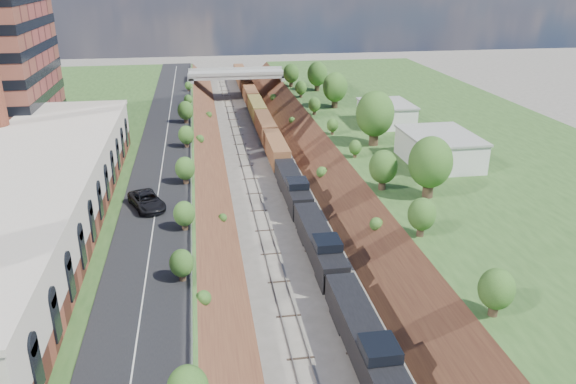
% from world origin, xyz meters
% --- Properties ---
extents(platform_left, '(44.00, 180.00, 5.00)m').
position_xyz_m(platform_left, '(-33.00, 60.00, 2.50)').
color(platform_left, '#2D4F20').
rests_on(platform_left, ground).
extents(platform_right, '(44.00, 180.00, 5.00)m').
position_xyz_m(platform_right, '(33.00, 60.00, 2.50)').
color(platform_right, '#2D4F20').
rests_on(platform_right, ground).
extents(embankment_left, '(10.00, 180.00, 10.00)m').
position_xyz_m(embankment_left, '(-11.00, 60.00, 0.00)').
color(embankment_left, brown).
rests_on(embankment_left, ground).
extents(embankment_right, '(10.00, 180.00, 10.00)m').
position_xyz_m(embankment_right, '(11.00, 60.00, 0.00)').
color(embankment_right, brown).
rests_on(embankment_right, ground).
extents(rail_left_track, '(1.58, 180.00, 0.18)m').
position_xyz_m(rail_left_track, '(-2.60, 60.00, 0.09)').
color(rail_left_track, gray).
rests_on(rail_left_track, ground).
extents(rail_right_track, '(1.58, 180.00, 0.18)m').
position_xyz_m(rail_right_track, '(2.60, 60.00, 0.09)').
color(rail_right_track, gray).
rests_on(rail_right_track, ground).
extents(road, '(8.00, 180.00, 0.10)m').
position_xyz_m(road, '(-15.50, 60.00, 5.05)').
color(road, black).
rests_on(road, platform_left).
extents(guardrail, '(0.10, 171.00, 0.70)m').
position_xyz_m(guardrail, '(-11.40, 59.80, 5.55)').
color(guardrail, '#99999E').
rests_on(guardrail, platform_left).
extents(commercial_building, '(14.30, 62.30, 7.00)m').
position_xyz_m(commercial_building, '(-28.00, 38.00, 8.51)').
color(commercial_building, brown).
rests_on(commercial_building, platform_left).
extents(overpass, '(24.50, 8.30, 7.40)m').
position_xyz_m(overpass, '(0.00, 122.00, 4.92)').
color(overpass, gray).
rests_on(overpass, ground).
extents(white_building_near, '(9.00, 12.00, 4.00)m').
position_xyz_m(white_building_near, '(23.50, 52.00, 7.00)').
color(white_building_near, silver).
rests_on(white_building_near, platform_right).
extents(white_building_far, '(8.00, 10.00, 3.60)m').
position_xyz_m(white_building_far, '(23.00, 74.00, 6.80)').
color(white_building_far, silver).
rests_on(white_building_far, platform_right).
extents(tree_right_large, '(5.25, 5.25, 7.61)m').
position_xyz_m(tree_right_large, '(17.00, 40.00, 9.38)').
color(tree_right_large, '#473323').
rests_on(tree_right_large, platform_right).
extents(tree_left_crest, '(2.45, 2.45, 3.55)m').
position_xyz_m(tree_left_crest, '(-11.80, 20.00, 7.04)').
color(tree_left_crest, '#473323').
rests_on(tree_left_crest, platform_left).
extents(freight_train, '(2.82, 144.12, 4.55)m').
position_xyz_m(freight_train, '(2.60, 84.15, 2.47)').
color(freight_train, black).
rests_on(freight_train, ground).
extents(suv, '(5.15, 7.19, 1.82)m').
position_xyz_m(suv, '(-16.47, 41.70, 6.01)').
color(suv, black).
rests_on(suv, road).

